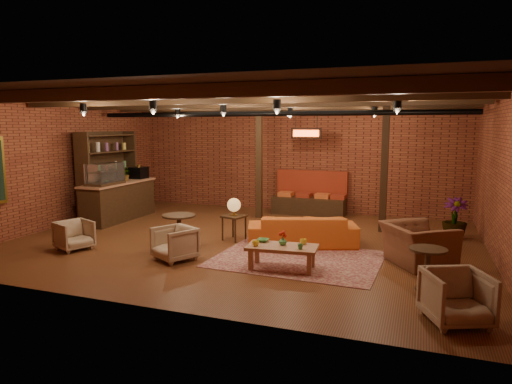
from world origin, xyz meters
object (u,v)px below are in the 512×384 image
(side_table_book, at_px, (407,226))
(armchair_b, at_px, (175,242))
(side_table_lamp, at_px, (234,208))
(armchair_far, at_px, (457,295))
(coffee_table, at_px, (282,248))
(round_table_left, at_px, (179,226))
(armchair_right, at_px, (418,238))
(armchair_a, at_px, (74,234))
(round_table_right, at_px, (428,262))
(sofa, at_px, (302,230))
(plant_tall, at_px, (457,177))

(side_table_book, bearing_deg, armchair_b, -150.34)
(side_table_lamp, distance_m, armchair_far, 5.38)
(coffee_table, distance_m, round_table_left, 2.49)
(round_table_left, relative_size, armchair_right, 0.61)
(armchair_b, distance_m, side_table_book, 4.77)
(armchair_a, bearing_deg, round_table_right, -67.33)
(armchair_far, bearing_deg, armchair_a, 147.21)
(armchair_a, distance_m, armchair_far, 7.33)
(sofa, bearing_deg, side_table_lamp, -17.71)
(coffee_table, distance_m, side_table_book, 3.01)
(side_table_lamp, distance_m, round_table_left, 1.35)
(armchair_a, xyz_separation_m, plant_tall, (7.48, 3.69, 1.08))
(armchair_a, height_order, round_table_right, round_table_right)
(armchair_right, height_order, plant_tall, plant_tall)
(armchair_b, bearing_deg, round_table_left, 141.00)
(armchair_a, relative_size, armchair_right, 0.57)
(side_table_book, height_order, armchair_far, armchair_far)
(coffee_table, bearing_deg, armchair_a, -177.13)
(side_table_lamp, bearing_deg, coffee_table, -45.58)
(armchair_far, bearing_deg, armchair_right, 78.14)
(armchair_a, bearing_deg, round_table_left, -45.21)
(side_table_lamp, bearing_deg, armchair_b, -104.26)
(sofa, relative_size, armchair_right, 1.96)
(coffee_table, bearing_deg, armchair_b, -175.24)
(sofa, height_order, side_table_book, sofa)
(round_table_right, bearing_deg, sofa, 142.00)
(sofa, relative_size, plant_tall, 0.81)
(side_table_lamp, xyz_separation_m, armchair_b, (-0.46, -1.82, -0.37))
(armchair_a, bearing_deg, armchair_far, -76.49)
(side_table_book, distance_m, plant_tall, 1.87)
(sofa, distance_m, armchair_far, 4.23)
(sofa, height_order, armchair_right, armchair_right)
(armchair_right, distance_m, side_table_book, 1.12)
(sofa, distance_m, round_table_right, 3.18)
(round_table_right, height_order, plant_tall, plant_tall)
(side_table_book, relative_size, round_table_right, 0.82)
(armchair_right, xyz_separation_m, round_table_right, (0.16, -1.33, -0.06))
(side_table_lamp, bearing_deg, armchair_a, -146.36)
(round_table_left, bearing_deg, round_table_right, -9.77)
(side_table_book, bearing_deg, side_table_lamp, -171.72)
(armchair_b, xyz_separation_m, side_table_book, (4.15, 2.36, 0.13))
(coffee_table, height_order, armchair_far, armchair_far)
(armchair_a, bearing_deg, side_table_book, -46.79)
(armchair_far, bearing_deg, round_table_right, 83.24)
(side_table_lamp, relative_size, round_table_right, 1.42)
(armchair_far, height_order, plant_tall, plant_tall)
(sofa, distance_m, round_table_left, 2.61)
(coffee_table, height_order, armchair_b, armchair_b)
(side_table_book, bearing_deg, armchair_a, -159.66)
(armchair_right, bearing_deg, plant_tall, -51.10)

